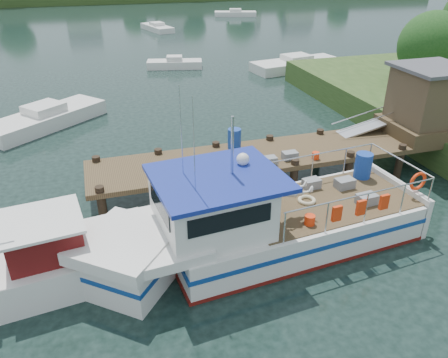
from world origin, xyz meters
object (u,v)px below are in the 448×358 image
object	(u,v)px
lobster_boat	(254,224)
moored_c	(296,64)
work_boat	(15,270)
moored_far	(235,13)
moored_d	(157,28)
dock	(377,121)
moored_a	(46,118)
moored_b	(175,64)

from	to	relation	value
lobster_boat	moored_c	xyz separation A→B (m)	(12.15, 22.23, -0.59)
work_boat	moored_c	xyz separation A→B (m)	(19.42, 21.95, -0.28)
lobster_boat	moored_far	bearing A→B (deg)	66.87
lobster_boat	moored_d	size ratio (longest dim) A/B	1.96
dock	moored_far	size ratio (longest dim) A/B	2.55
dock	work_boat	xyz separation A→B (m)	(-14.63, -4.06, -1.51)
moored_a	moored_b	world-z (taller)	moored_a
moored_far	moored_c	world-z (taller)	moored_c
work_boat	lobster_boat	bearing A→B (deg)	-9.37
dock	moored_a	bearing A→B (deg)	145.29
dock	moored_c	distance (m)	18.61
work_boat	moored_a	world-z (taller)	work_boat
moored_a	moored_c	xyz separation A→B (m)	(19.29, 7.85, -0.02)
moored_far	moored_d	size ratio (longest dim) A/B	1.06
dock	moored_d	bearing A→B (deg)	94.27
lobster_boat	moored_c	size ratio (longest dim) A/B	1.52
moored_b	work_boat	bearing A→B (deg)	-132.82
lobster_boat	moored_c	distance (m)	25.34
dock	lobster_boat	xyz separation A→B (m)	(-7.36, -4.34, -1.20)
work_boat	moored_far	world-z (taller)	work_boat
moored_a	lobster_boat	bearing A→B (deg)	-83.06
moored_b	moored_d	size ratio (longest dim) A/B	0.78
dock	moored_c	xyz separation A→B (m)	(4.79, 17.89, -1.79)
moored_c	moored_d	size ratio (longest dim) A/B	1.29
moored_b	moored_c	bearing A→B (deg)	-41.62
work_boat	moored_a	bearing A→B (deg)	82.32
moored_far	work_boat	bearing A→B (deg)	-113.46
dock	lobster_boat	size ratio (longest dim) A/B	1.37
moored_b	dock	bearing A→B (deg)	-99.02
moored_far	moored_b	xyz separation A→B (m)	(-15.16, -29.21, -0.02)
work_boat	moored_b	world-z (taller)	work_boat
dock	work_boat	bearing A→B (deg)	-164.50
moored_a	work_boat	bearing A→B (deg)	-109.99
moored_a	moored_b	distance (m)	14.90
work_boat	moored_d	distance (m)	46.41
dock	moored_b	world-z (taller)	dock
work_boat	dock	bearing A→B (deg)	8.34
dock	lobster_boat	bearing A→B (deg)	-149.48
moored_c	lobster_boat	bearing A→B (deg)	-118.36
work_boat	moored_b	size ratio (longest dim) A/B	1.83
lobster_boat	moored_a	xyz separation A→B (m)	(-7.14, 14.38, -0.57)
moored_c	moored_d	world-z (taller)	moored_c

